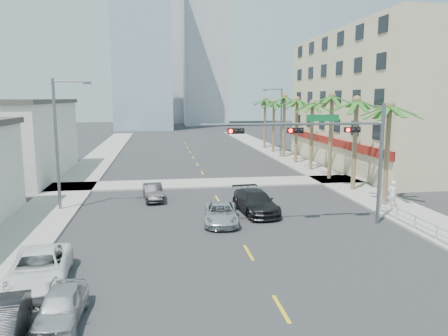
# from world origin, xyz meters

# --- Properties ---
(ground) EXTENTS (260.00, 260.00, 0.00)m
(ground) POSITION_xyz_m (0.00, 0.00, 0.00)
(ground) COLOR #262628
(ground) RESTS_ON ground
(sidewalk_right) EXTENTS (4.00, 120.00, 0.15)m
(sidewalk_right) POSITION_xyz_m (12.00, 20.00, 0.07)
(sidewalk_right) COLOR gray
(sidewalk_right) RESTS_ON ground
(sidewalk_left) EXTENTS (4.00, 120.00, 0.15)m
(sidewalk_left) POSITION_xyz_m (-12.00, 20.00, 0.07)
(sidewalk_left) COLOR gray
(sidewalk_left) RESTS_ON ground
(sidewalk_cross) EXTENTS (80.00, 4.00, 0.15)m
(sidewalk_cross) POSITION_xyz_m (0.00, 22.00, 0.07)
(sidewalk_cross) COLOR gray
(sidewalk_cross) RESTS_ON ground
(building_right) EXTENTS (15.25, 28.00, 15.00)m
(building_right) POSITION_xyz_m (21.99, 30.00, 7.50)
(building_right) COLOR beige
(building_right) RESTS_ON ground
(building_left_far) EXTENTS (11.00, 18.00, 7.20)m
(building_left_far) POSITION_xyz_m (-19.50, 28.00, 3.60)
(building_left_far) COLOR beige
(building_left_far) RESTS_ON ground
(tower_far_left) EXTENTS (14.00, 14.00, 48.00)m
(tower_far_left) POSITION_xyz_m (-8.00, 95.00, 24.00)
(tower_far_left) COLOR #99B2C6
(tower_far_left) RESTS_ON ground
(tower_far_right) EXTENTS (12.00, 12.00, 60.00)m
(tower_far_right) POSITION_xyz_m (9.00, 110.00, 30.00)
(tower_far_right) COLOR #ADADB2
(tower_far_right) RESTS_ON ground
(tower_far_center) EXTENTS (16.00, 16.00, 42.00)m
(tower_far_center) POSITION_xyz_m (-3.00, 125.00, 21.00)
(tower_far_center) COLOR #ADADB2
(tower_far_center) RESTS_ON ground
(traffic_signal_mast) EXTENTS (11.12, 0.54, 7.20)m
(traffic_signal_mast) POSITION_xyz_m (5.78, 7.95, 5.06)
(traffic_signal_mast) COLOR slate
(traffic_signal_mast) RESTS_ON ground
(palm_tree_0) EXTENTS (4.80, 4.80, 7.80)m
(palm_tree_0) POSITION_xyz_m (11.60, 12.00, 7.08)
(palm_tree_0) COLOR brown
(palm_tree_0) RESTS_ON ground
(palm_tree_1) EXTENTS (4.80, 4.80, 8.16)m
(palm_tree_1) POSITION_xyz_m (11.60, 17.20, 7.43)
(palm_tree_1) COLOR brown
(palm_tree_1) RESTS_ON ground
(palm_tree_2) EXTENTS (4.80, 4.80, 8.52)m
(palm_tree_2) POSITION_xyz_m (11.60, 22.40, 7.78)
(palm_tree_2) COLOR brown
(palm_tree_2) RESTS_ON ground
(palm_tree_3) EXTENTS (4.80, 4.80, 7.80)m
(palm_tree_3) POSITION_xyz_m (11.60, 27.60, 7.08)
(palm_tree_3) COLOR brown
(palm_tree_3) RESTS_ON ground
(palm_tree_4) EXTENTS (4.80, 4.80, 8.16)m
(palm_tree_4) POSITION_xyz_m (11.60, 32.80, 7.43)
(palm_tree_4) COLOR brown
(palm_tree_4) RESTS_ON ground
(palm_tree_5) EXTENTS (4.80, 4.80, 8.52)m
(palm_tree_5) POSITION_xyz_m (11.60, 38.00, 7.78)
(palm_tree_5) COLOR brown
(palm_tree_5) RESTS_ON ground
(palm_tree_6) EXTENTS (4.80, 4.80, 7.80)m
(palm_tree_6) POSITION_xyz_m (11.60, 43.20, 7.08)
(palm_tree_6) COLOR brown
(palm_tree_6) RESTS_ON ground
(palm_tree_7) EXTENTS (4.80, 4.80, 8.16)m
(palm_tree_7) POSITION_xyz_m (11.60, 48.40, 7.43)
(palm_tree_7) COLOR brown
(palm_tree_7) RESTS_ON ground
(streetlight_left) EXTENTS (2.55, 0.25, 9.00)m
(streetlight_left) POSITION_xyz_m (-11.00, 14.00, 5.06)
(streetlight_left) COLOR slate
(streetlight_left) RESTS_ON ground
(streetlight_right) EXTENTS (2.55, 0.25, 9.00)m
(streetlight_right) POSITION_xyz_m (11.00, 38.00, 5.06)
(streetlight_right) COLOR slate
(streetlight_right) RESTS_ON ground
(guardrail) EXTENTS (0.08, 8.08, 1.00)m
(guardrail) POSITION_xyz_m (10.30, 6.00, 0.67)
(guardrail) COLOR silver
(guardrail) RESTS_ON ground
(car_parked_near) EXTENTS (1.54, 3.64, 1.23)m
(car_parked_near) POSITION_xyz_m (-7.80, -1.88, 0.61)
(car_parked_near) COLOR silver
(car_parked_near) RESTS_ON ground
(car_parked_far) EXTENTS (2.82, 5.26, 1.41)m
(car_parked_far) POSITION_xyz_m (-9.40, 1.58, 0.70)
(car_parked_far) COLOR white
(car_parked_far) RESTS_ON ground
(car_lane_left) EXTENTS (1.73, 3.91, 1.25)m
(car_lane_left) POSITION_xyz_m (-4.90, 16.28, 0.62)
(car_lane_left) COLOR black
(car_lane_left) RESTS_ON ground
(car_lane_center) EXTENTS (2.57, 4.65, 1.23)m
(car_lane_center) POSITION_xyz_m (-0.63, 9.39, 0.62)
(car_lane_center) COLOR silver
(car_lane_center) RESTS_ON ground
(car_lane_right) EXTENTS (2.73, 5.50, 1.54)m
(car_lane_right) POSITION_xyz_m (2.00, 11.49, 0.77)
(car_lane_right) COLOR black
(car_lane_right) RESTS_ON ground
(pedestrian) EXTENTS (0.71, 0.49, 1.86)m
(pedestrian) POSITION_xyz_m (11.70, 11.12, 1.08)
(pedestrian) COLOR white
(pedestrian) RESTS_ON sidewalk_right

